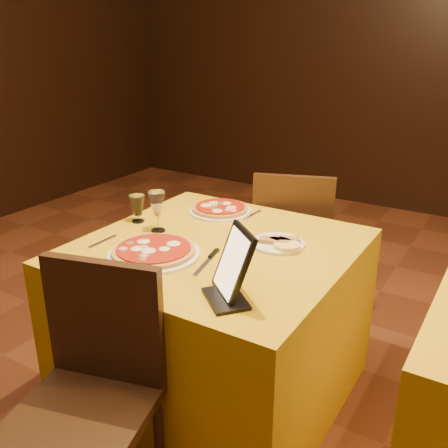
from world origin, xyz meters
The scene contains 14 objects.
floor centered at (0.00, 0.00, -0.01)m, with size 6.00×7.00×0.01m, color #5E2D19.
wall_back centered at (0.00, 3.50, 1.40)m, with size 6.00×0.01×2.80m, color black.
main_table centered at (-0.02, 0.37, 0.38)m, with size 1.10×1.10×0.75m, color #C89A0C.
chair_main_near centered at (-0.02, -0.44, 0.46)m, with size 0.41×0.41×0.91m, color black, non-canonical shape.
chair_main_far centered at (-0.02, 1.19, 0.46)m, with size 0.45×0.45×0.91m, color black, non-canonical shape.
pizza_near centered at (-0.17, 0.14, 0.77)m, with size 0.37×0.37×0.03m.
pizza_far centered at (-0.22, 0.72, 0.77)m, with size 0.31×0.31×0.03m.
cutlet_dish centered at (0.20, 0.50, 0.76)m, with size 0.23×0.23×0.03m.
wine_glass centered at (-0.33, 0.36, 0.84)m, with size 0.09×0.09×0.19m, color #F4FB8E, non-canonical shape.
water_glass centered at (-0.49, 0.40, 0.81)m, with size 0.07×0.07×0.13m, color white, non-canonical shape.
tablet centered at (0.26, 0.04, 0.87)m, with size 0.19×0.02×0.24m, color black.
knife centered at (0.05, 0.18, 0.75)m, with size 0.23×0.02×0.01m, color silver.
fork_near centered at (-0.45, 0.13, 0.75)m, with size 0.16×0.02×0.01m, color silver.
fork_far centered at (-0.06, 0.77, 0.75)m, with size 0.16×0.02×0.01m, color silver.
Camera 1 is at (1.03, -1.27, 1.59)m, focal length 40.00 mm.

